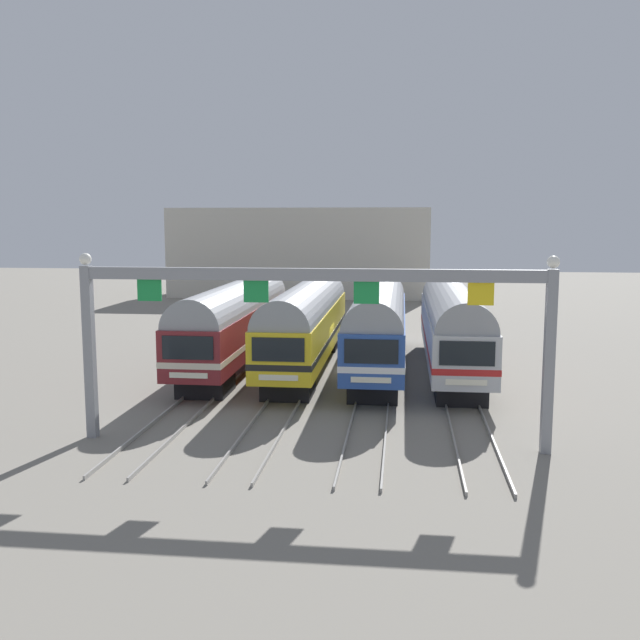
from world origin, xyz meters
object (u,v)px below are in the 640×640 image
at_px(catenary_gantry, 311,307).
at_px(commuter_train_blue, 378,322).
at_px(commuter_train_maroon, 236,320).
at_px(commuter_train_stainless, 452,323).
at_px(commuter_train_yellow, 306,321).

bearing_deg(catenary_gantry, commuter_train_blue, 81.64).
xyz_separation_m(commuter_train_maroon, catenary_gantry, (5.95, -13.50, 2.41)).
bearing_deg(commuter_train_stainless, catenary_gantry, -113.80).
relative_size(commuter_train_maroon, commuter_train_stainless, 1.00).
height_order(commuter_train_maroon, commuter_train_stainless, same).
relative_size(commuter_train_maroon, commuter_train_blue, 1.00).
distance_m(commuter_train_blue, commuter_train_stainless, 3.97).
bearing_deg(commuter_train_stainless, commuter_train_yellow, 180.00).
height_order(commuter_train_yellow, commuter_train_blue, same).
xyz_separation_m(commuter_train_yellow, catenary_gantry, (1.98, -13.50, 2.41)).
bearing_deg(commuter_train_yellow, commuter_train_blue, 0.00).
bearing_deg(commuter_train_blue, commuter_train_maroon, 180.00).
xyz_separation_m(commuter_train_yellow, commuter_train_stainless, (7.94, 0.00, 0.00)).
xyz_separation_m(commuter_train_blue, commuter_train_stainless, (3.97, 0.00, 0.00)).
xyz_separation_m(commuter_train_maroon, commuter_train_stainless, (11.91, 0.00, 0.00)).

